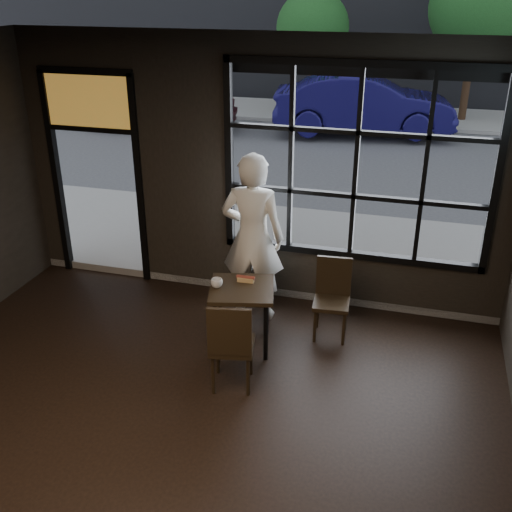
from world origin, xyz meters
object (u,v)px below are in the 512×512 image
(chair_near, at_px, (232,342))
(man, at_px, (253,238))
(cafe_table, at_px, (242,317))
(navy_car, at_px, (364,104))

(chair_near, height_order, man, man)
(cafe_table, height_order, man, man)
(chair_near, xyz_separation_m, man, (-0.19, 1.38, 0.52))
(man, distance_m, navy_car, 9.44)
(cafe_table, height_order, chair_near, chair_near)
(chair_near, distance_m, man, 1.49)
(chair_near, distance_m, navy_car, 10.83)
(cafe_table, relative_size, chair_near, 0.75)
(cafe_table, relative_size, navy_car, 0.16)
(navy_car, bearing_deg, cafe_table, 170.51)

